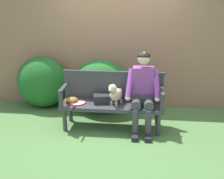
% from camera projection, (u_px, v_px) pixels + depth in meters
% --- Properties ---
extents(ground_plane, '(40.00, 40.00, 0.00)m').
position_uv_depth(ground_plane, '(112.00, 127.00, 4.79)').
color(ground_plane, '#4C753D').
extents(brick_garden_fence, '(8.00, 0.30, 2.45)m').
position_uv_depth(brick_garden_fence, '(119.00, 44.00, 5.56)').
color(brick_garden_fence, '#936651').
rests_on(brick_garden_fence, ground).
extents(hedge_bush_far_left, '(1.02, 0.77, 1.02)m').
position_uv_depth(hedge_bush_far_left, '(43.00, 82.00, 5.57)').
color(hedge_bush_far_left, '#1E5B23').
rests_on(hedge_bush_far_left, ground).
extents(hedge_bush_mid_left, '(1.13, 0.96, 0.99)m').
position_uv_depth(hedge_bush_mid_left, '(100.00, 85.00, 5.44)').
color(hedge_bush_mid_left, '#1E5B23').
rests_on(hedge_bush_mid_left, ground).
extents(hedge_bush_far_right, '(1.01, 0.63, 0.80)m').
position_uv_depth(hedge_bush_far_right, '(120.00, 90.00, 5.45)').
color(hedge_bush_far_right, '#1E5B23').
rests_on(hedge_bush_far_right, ground).
extents(garden_bench, '(1.69, 0.51, 0.43)m').
position_uv_depth(garden_bench, '(112.00, 107.00, 4.67)').
color(garden_bench, '#38383D').
rests_on(garden_bench, ground).
extents(bench_backrest, '(1.73, 0.06, 0.50)m').
position_uv_depth(bench_backrest, '(113.00, 85.00, 4.78)').
color(bench_backrest, '#38383D').
rests_on(bench_backrest, garden_bench).
extents(bench_armrest_left_end, '(0.06, 0.51, 0.28)m').
position_uv_depth(bench_armrest_left_end, '(63.00, 92.00, 4.58)').
color(bench_armrest_left_end, '#38383D').
rests_on(bench_armrest_left_end, garden_bench).
extents(bench_armrest_right_end, '(0.06, 0.51, 0.28)m').
position_uv_depth(bench_armrest_right_end, '(162.00, 96.00, 4.42)').
color(bench_armrest_right_end, '#38383D').
rests_on(bench_armrest_right_end, garden_bench).
extents(person_seated, '(0.56, 0.65, 1.30)m').
position_uv_depth(person_seated, '(143.00, 89.00, 4.50)').
color(person_seated, black).
rests_on(person_seated, ground).
extents(dog_on_bench, '(0.27, 0.36, 0.37)m').
position_uv_depth(dog_on_bench, '(115.00, 94.00, 4.57)').
color(dog_on_bench, beige).
rests_on(dog_on_bench, garden_bench).
extents(tennis_racket, '(0.30, 0.57, 0.03)m').
position_uv_depth(tennis_racket, '(77.00, 103.00, 4.66)').
color(tennis_racket, red).
rests_on(tennis_racket, garden_bench).
extents(baseball_glove, '(0.27, 0.25, 0.09)m').
position_uv_depth(baseball_glove, '(71.00, 100.00, 4.71)').
color(baseball_glove, '#9E6B2D').
rests_on(baseball_glove, garden_bench).
extents(sports_bag, '(0.32, 0.26, 0.14)m').
position_uv_depth(sports_bag, '(102.00, 99.00, 4.68)').
color(sports_bag, '#232328').
rests_on(sports_bag, garden_bench).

